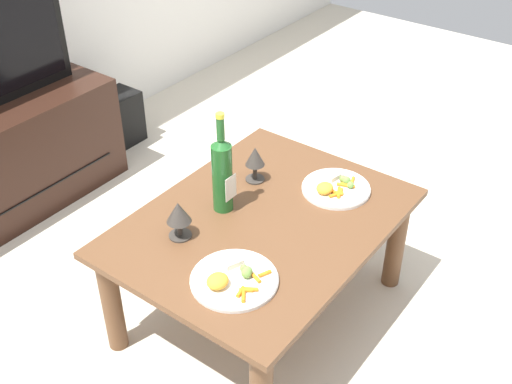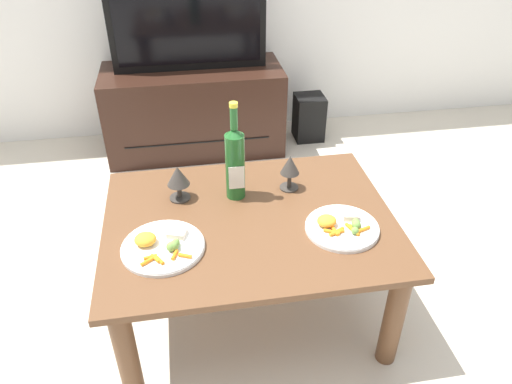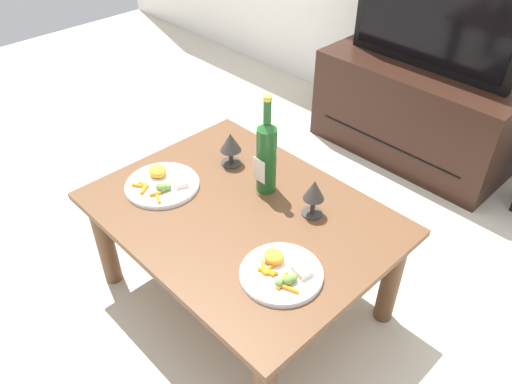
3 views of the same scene
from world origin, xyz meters
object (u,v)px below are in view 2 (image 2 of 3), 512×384
tv_screen (188,22)px  dinner_plate_right (342,227)px  goblet_left (178,178)px  wine_bottle (235,161)px  goblet_right (290,167)px  dinner_plate_left (162,246)px  tv_stand (194,110)px  dining_table (250,236)px  floor_speaker (309,117)px

tv_screen → dinner_plate_right: size_ratio=3.38×
tv_screen → goblet_left: tv_screen is taller
wine_bottle → goblet_right: 0.22m
goblet_right → dinner_plate_left: bearing=-150.0°
tv_screen → dinner_plate_left: 1.51m
tv_stand → goblet_left: goblet_left is taller
dining_table → wine_bottle: wine_bottle is taller
tv_stand → tv_screen: size_ratio=1.21×
dinner_plate_right → wine_bottle: bearing=141.4°
goblet_left → goblet_right: (0.42, 0.00, 0.00)m
dining_table → goblet_right: (0.18, 0.17, 0.17)m
tv_stand → dinner_plate_left: bearing=-97.0°
dinner_plate_right → floor_speaker: bearing=78.8°
goblet_left → dining_table: bearing=-35.0°
floor_speaker → goblet_right: (-0.41, -1.20, 0.40)m
goblet_right → goblet_left: bearing=180.0°
tv_stand → goblet_left: size_ratio=7.55×
tv_stand → tv_screen: (0.00, -0.00, 0.52)m
wine_bottle → goblet_right: bearing=4.3°
tv_stand → dinner_plate_right: tv_stand is taller
tv_screen → goblet_right: size_ratio=6.04×
wine_bottle → goblet_left: size_ratio=2.75×
floor_speaker → dinner_plate_right: (-0.29, -1.48, 0.32)m
goblet_left → tv_stand: bearing=84.6°
tv_stand → floor_speaker: size_ratio=3.62×
tv_screen → dinner_plate_right: 1.56m
tv_stand → tv_screen: tv_screen is taller
dining_table → goblet_right: bearing=42.7°
dining_table → goblet_right: size_ratio=7.18×
floor_speaker → wine_bottle: wine_bottle is taller
goblet_left → dinner_plate_right: size_ratio=0.54×
tv_screen → wine_bottle: tv_screen is taller
dinner_plate_left → dinner_plate_right: dinner_plate_left is taller
dining_table → wine_bottle: (-0.03, 0.15, 0.23)m
dining_table → dinner_plate_left: dinner_plate_left is taller
dining_table → goblet_left: size_ratio=7.43×
dinner_plate_left → dinner_plate_right: (0.60, 0.00, -0.00)m
goblet_right → dinner_plate_left: goblet_right is taller
dinner_plate_left → goblet_right: bearing=30.0°
goblet_left → dinner_plate_right: (0.54, -0.28, -0.08)m
tv_screen → floor_speaker: (0.72, 0.02, -0.63)m
dining_table → wine_bottle: bearing=100.8°
tv_screen → dinner_plate_right: bearing=-73.9°
dining_table → goblet_right: 0.30m
dining_table → goblet_left: 0.33m
dinner_plate_left → tv_stand: bearing=83.0°
dinner_plate_right → tv_screen: bearing=106.1°
dining_table → tv_screen: (-0.12, 1.35, 0.40)m
goblet_left → goblet_right: goblet_right is taller
dining_table → floor_speaker: size_ratio=3.56×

